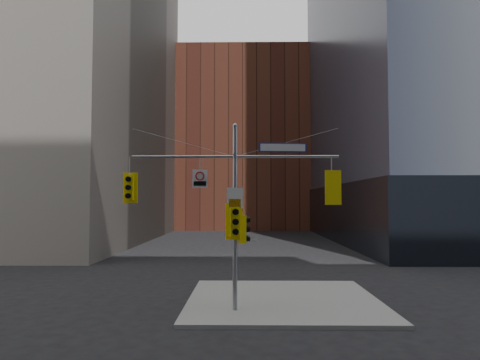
{
  "coord_description": "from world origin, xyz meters",
  "views": [
    {
      "loc": [
        0.4,
        -14.45,
        4.27
      ],
      "look_at": [
        0.19,
        2.0,
        5.09
      ],
      "focal_mm": 32.0,
      "sensor_mm": 36.0,
      "label": 1
    }
  ],
  "objects_px": {
    "traffic_light_pole_side": "(243,229)",
    "street_sign_blade": "(283,148)",
    "signal_assembly": "(235,198)",
    "traffic_light_west_arm": "(129,188)",
    "traffic_light_pole_front": "(235,222)",
    "regulatory_sign_arm": "(200,178)",
    "traffic_light_east_arm": "(332,188)"
  },
  "relations": [
    {
      "from": "traffic_light_east_arm",
      "to": "regulatory_sign_arm",
      "type": "distance_m",
      "value": 5.09
    },
    {
      "from": "signal_assembly",
      "to": "traffic_light_east_arm",
      "type": "xyz_separation_m",
      "value": [
        3.72,
        0.0,
        0.38
      ]
    },
    {
      "from": "traffic_light_east_arm",
      "to": "traffic_light_pole_side",
      "type": "distance_m",
      "value": 3.75
    },
    {
      "from": "traffic_light_pole_side",
      "to": "signal_assembly",
      "type": "bearing_deg",
      "value": 79.48
    },
    {
      "from": "traffic_light_east_arm",
      "to": "regulatory_sign_arm",
      "type": "bearing_deg",
      "value": -5.31
    },
    {
      "from": "traffic_light_west_arm",
      "to": "traffic_light_pole_side",
      "type": "height_order",
      "value": "traffic_light_west_arm"
    },
    {
      "from": "traffic_light_pole_side",
      "to": "street_sign_blade",
      "type": "bearing_deg",
      "value": -104.2
    },
    {
      "from": "traffic_light_pole_side",
      "to": "traffic_light_pole_front",
      "type": "bearing_deg",
      "value": 117.49
    },
    {
      "from": "traffic_light_pole_side",
      "to": "street_sign_blade",
      "type": "xyz_separation_m",
      "value": [
        1.53,
        -0.01,
        3.15
      ]
    },
    {
      "from": "signal_assembly",
      "to": "traffic_light_pole_side",
      "type": "height_order",
      "value": "signal_assembly"
    },
    {
      "from": "traffic_light_pole_side",
      "to": "street_sign_blade",
      "type": "relative_size",
      "value": 0.58
    },
    {
      "from": "signal_assembly",
      "to": "traffic_light_west_arm",
      "type": "distance_m",
      "value": 4.11
    },
    {
      "from": "traffic_light_pole_front",
      "to": "signal_assembly",
      "type": "bearing_deg",
      "value": 80.71
    },
    {
      "from": "traffic_light_pole_side",
      "to": "traffic_light_pole_front",
      "type": "relative_size",
      "value": 0.79
    },
    {
      "from": "regulatory_sign_arm",
      "to": "street_sign_blade",
      "type": "bearing_deg",
      "value": -3.23
    },
    {
      "from": "traffic_light_west_arm",
      "to": "traffic_light_east_arm",
      "type": "relative_size",
      "value": 0.9
    },
    {
      "from": "street_sign_blade",
      "to": "traffic_light_pole_front",
      "type": "bearing_deg",
      "value": -177.4
    },
    {
      "from": "traffic_light_pole_front",
      "to": "street_sign_blade",
      "type": "bearing_deg",
      "value": -0.78
    },
    {
      "from": "signal_assembly",
      "to": "regulatory_sign_arm",
      "type": "xyz_separation_m",
      "value": [
        -1.36,
        -0.02,
        0.76
      ]
    },
    {
      "from": "signal_assembly",
      "to": "street_sign_blade",
      "type": "relative_size",
      "value": 4.3
    },
    {
      "from": "signal_assembly",
      "to": "street_sign_blade",
      "type": "bearing_deg",
      "value": 0.1
    },
    {
      "from": "signal_assembly",
      "to": "traffic_light_east_arm",
      "type": "height_order",
      "value": "signal_assembly"
    },
    {
      "from": "traffic_light_pole_front",
      "to": "regulatory_sign_arm",
      "type": "relative_size",
      "value": 1.92
    },
    {
      "from": "traffic_light_west_arm",
      "to": "traffic_light_east_arm",
      "type": "xyz_separation_m",
      "value": [
        7.81,
        -0.01,
        -0.0
      ]
    },
    {
      "from": "signal_assembly",
      "to": "traffic_light_east_arm",
      "type": "bearing_deg",
      "value": 0.01
    },
    {
      "from": "traffic_light_pole_front",
      "to": "street_sign_blade",
      "type": "height_order",
      "value": "street_sign_blade"
    },
    {
      "from": "traffic_light_east_arm",
      "to": "signal_assembly",
      "type": "bearing_deg",
      "value": -5.53
    },
    {
      "from": "traffic_light_pole_side",
      "to": "street_sign_blade",
      "type": "height_order",
      "value": "street_sign_blade"
    },
    {
      "from": "traffic_light_pole_side",
      "to": "street_sign_blade",
      "type": "distance_m",
      "value": 3.5
    },
    {
      "from": "traffic_light_pole_side",
      "to": "traffic_light_pole_front",
      "type": "distance_m",
      "value": 0.53
    },
    {
      "from": "signal_assembly",
      "to": "traffic_light_pole_front",
      "type": "relative_size",
      "value": 5.84
    },
    {
      "from": "traffic_light_west_arm",
      "to": "street_sign_blade",
      "type": "height_order",
      "value": "street_sign_blade"
    }
  ]
}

